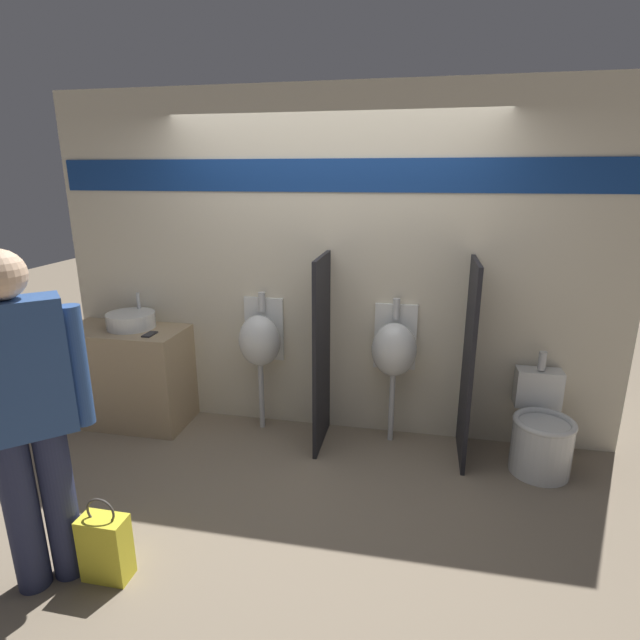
# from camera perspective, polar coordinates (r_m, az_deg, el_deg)

# --- Properties ---
(ground_plane) EXTENTS (16.00, 16.00, 0.00)m
(ground_plane) POSITION_cam_1_polar(r_m,az_deg,el_deg) (3.88, -0.52, -15.77)
(ground_plane) COLOR gray
(display_wall) EXTENTS (4.49, 0.07, 2.70)m
(display_wall) POSITION_cam_1_polar(r_m,az_deg,el_deg) (3.94, 1.25, 6.08)
(display_wall) COLOR beige
(display_wall) RESTS_ON ground_plane
(sink_counter) EXTENTS (1.00, 0.52, 0.83)m
(sink_counter) POSITION_cam_1_polar(r_m,az_deg,el_deg) (4.56, -21.06, -5.98)
(sink_counter) COLOR tan
(sink_counter) RESTS_ON ground_plane
(sink_basin) EXTENTS (0.39, 0.39, 0.27)m
(sink_basin) POSITION_cam_1_polar(r_m,az_deg,el_deg) (4.43, -20.78, -0.02)
(sink_basin) COLOR silver
(sink_basin) RESTS_ON sink_counter
(cell_phone) EXTENTS (0.07, 0.14, 0.01)m
(cell_phone) POSITION_cam_1_polar(r_m,az_deg,el_deg) (4.19, -18.89, -1.56)
(cell_phone) COLOR #232328
(cell_phone) RESTS_ON sink_counter
(divider_near_counter) EXTENTS (0.03, 0.55, 1.50)m
(divider_near_counter) POSITION_cam_1_polar(r_m,az_deg,el_deg) (3.81, 0.19, -3.83)
(divider_near_counter) COLOR black
(divider_near_counter) RESTS_ON ground_plane
(divider_mid) EXTENTS (0.03, 0.55, 1.50)m
(divider_mid) POSITION_cam_1_polar(r_m,az_deg,el_deg) (3.77, 16.55, -4.79)
(divider_mid) COLOR black
(divider_mid) RESTS_ON ground_plane
(urinal_near_counter) EXTENTS (0.35, 0.27, 1.15)m
(urinal_near_counter) POSITION_cam_1_polar(r_m,az_deg,el_deg) (4.07, -6.86, -2.35)
(urinal_near_counter) COLOR silver
(urinal_near_counter) RESTS_ON ground_plane
(urinal_far) EXTENTS (0.35, 0.27, 1.15)m
(urinal_far) POSITION_cam_1_polar(r_m,az_deg,el_deg) (3.88, 8.46, -3.35)
(urinal_far) COLOR silver
(urinal_far) RESTS_ON ground_plane
(toilet) EXTENTS (0.42, 0.59, 0.82)m
(toilet) POSITION_cam_1_polar(r_m,az_deg,el_deg) (4.00, 23.92, -11.87)
(toilet) COLOR silver
(toilet) RESTS_ON ground_plane
(person_in_vest) EXTENTS (0.47, 0.45, 1.75)m
(person_in_vest) POSITION_cam_1_polar(r_m,az_deg,el_deg) (2.81, -30.72, -9.08)
(person_in_vest) COLOR #282D4C
(person_in_vest) RESTS_ON ground_plane
(shopping_bag) EXTENTS (0.25, 0.14, 0.48)m
(shopping_bag) POSITION_cam_1_polar(r_m,az_deg,el_deg) (3.08, -23.30, -22.73)
(shopping_bag) COLOR yellow
(shopping_bag) RESTS_ON ground_plane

